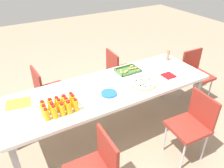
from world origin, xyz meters
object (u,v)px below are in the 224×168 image
Objects in this scene: chair_near_left at (96,168)px; chair_near_right at (193,122)px; juice_bottle_8 at (66,103)px; juice_bottle_12 at (57,102)px; juice_bottle_13 at (64,100)px; juice_bottle_0 at (46,115)px; cardboard_tube at (168,55)px; juice_bottle_3 at (69,108)px; juice_bottle_5 at (44,111)px; juice_bottle_6 at (52,109)px; napkin_stack at (168,76)px; juice_bottle_9 at (73,101)px; snack_tray at (128,70)px; juice_bottle_2 at (62,110)px; juice_bottle_11 at (50,104)px; paper_folder at (18,103)px; juice_bottle_10 at (43,107)px; chair_end at (195,72)px; chair_far_left at (47,89)px; juice_bottle_1 at (54,112)px; juice_bottle_14 at (71,98)px; fruit_pizza at (143,83)px; juice_bottle_4 at (76,105)px; plate_stack at (109,93)px; juice_bottle_7 at (59,106)px; chair_far_right at (119,70)px; party_table at (110,91)px.

chair_near_left is 1.23m from chair_near_right.
juice_bottle_8 is 0.10m from juice_bottle_12.
juice_bottle_0 is at bearing -147.13° from juice_bottle_13.
juice_bottle_3 is at bearing -165.15° from cardboard_tube.
juice_bottle_12 is at bearing 25.34° from juice_bottle_5.
juice_bottle_6 is 0.90× the size of napkin_stack.
juice_bottle_9 is 1.01m from snack_tray.
juice_bottle_2 is at bearing 71.35° from chair_near_right.
juice_bottle_11 is (0.00, 0.07, 0.00)m from juice_bottle_6.
chair_near_right is at bearing -23.30° from juice_bottle_3.
juice_bottle_3 is 0.99× the size of napkin_stack.
chair_near_right reaches higher than paper_folder.
juice_bottle_10 is at bearing 161.76° from juice_bottle_8.
juice_bottle_11 is (0.08, 0.07, 0.00)m from juice_bottle_5.
juice_bottle_0 is (-2.44, -0.30, 0.32)m from chair_end.
juice_bottle_8 is at bearing -167.72° from cardboard_tube.
juice_bottle_1 reaches higher than chair_far_left.
juice_bottle_1 reaches higher than paper_folder.
juice_bottle_12 is at bearing 63.46° from juice_bottle_1.
juice_bottle_0 is at bearing -64.76° from paper_folder.
chair_near_left is 1.00× the size of chair_near_right.
chair_far_left and chair_end have the same top height.
juice_bottle_14 reaches higher than fruit_pizza.
juice_bottle_4 reaches higher than juice_bottle_12.
fruit_pizza is at bearing 4.20° from juice_bottle_1.
juice_bottle_6 is (-0.08, 0.07, -0.00)m from juice_bottle_2.
juice_bottle_14 is 0.53× the size of paper_folder.
plate_stack is (0.74, 0.02, -0.05)m from juice_bottle_5.
juice_bottle_0 is 0.92× the size of juice_bottle_1.
chair_far_left is at bearing 147.50° from napkin_stack.
juice_bottle_10 is 0.98× the size of juice_bottle_14.
juice_bottle_4 is (0.30, -0.00, 0.00)m from juice_bottle_0.
juice_bottle_7 is at bearing -178.05° from juice_bottle_9.
juice_bottle_9 is (-1.18, 0.62, 0.33)m from chair_near_right.
juice_bottle_4 is at bearing 0.38° from chair_far_left.
juice_bottle_1 is 0.51m from paper_folder.
juice_bottle_2 reaches higher than juice_bottle_0.
juice_bottle_12 is 0.92× the size of napkin_stack.
juice_bottle_14 reaches higher than snack_tray.
chair_end is (2.21, -0.66, 0.00)m from chair_far_left.
snack_tray is (0.99, 1.00, 0.27)m from chair_near_left.
juice_bottle_11 is (-0.14, 0.15, -0.00)m from juice_bottle_3.
chair_far_right is 6.13× the size of juice_bottle_6.
juice_bottle_13 is at bearing 116.30° from juice_bottle_4.
cardboard_tube reaches higher than chair_near_right.
cardboard_tube is at bearing 11.58° from juice_bottle_6.
plate_stack is at bearing -121.94° from party_table.
plate_stack is at bearing -4.65° from juice_bottle_10.
juice_bottle_14 is at bearing 24.90° from juice_bottle_7.
party_table is at bearing 23.70° from juice_bottle_4.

